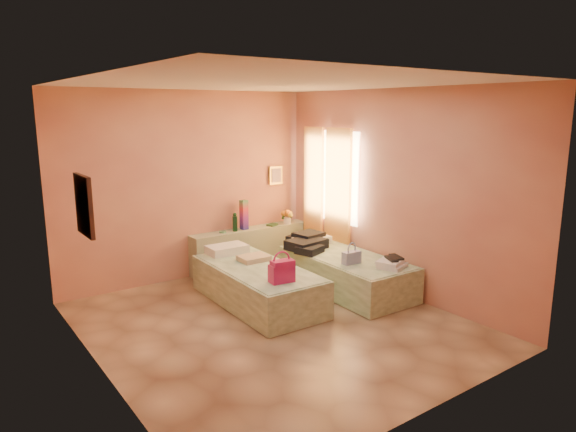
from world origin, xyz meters
name	(u,v)px	position (x,y,z in m)	size (l,w,h in m)	color
ground	(275,324)	(0.00, 0.00, 0.00)	(4.50, 4.50, 0.00)	tan
room_walls	(262,170)	(0.21, 0.57, 1.79)	(4.02, 4.51, 2.81)	tan
headboard_ledge	(251,248)	(0.98, 2.10, 0.33)	(2.05, 0.30, 0.65)	gray
bed_left	(257,285)	(0.20, 0.70, 0.25)	(0.90, 2.00, 0.50)	beige
bed_right	(346,273)	(1.50, 0.40, 0.25)	(0.90, 2.00, 0.50)	beige
water_bottle	(235,223)	(0.68, 2.07, 0.79)	(0.08, 0.08, 0.27)	#143821
rainbow_box	(244,215)	(0.86, 2.10, 0.88)	(0.10, 0.10, 0.47)	#B41659
small_dish	(223,232)	(0.46, 2.10, 0.66)	(0.11, 0.11, 0.03)	#4D8E64
green_book	(272,225)	(1.37, 2.05, 0.66)	(0.18, 0.13, 0.03)	#244326
flower_vase	(287,215)	(1.65, 2.02, 0.79)	(0.22, 0.22, 0.29)	silver
magenta_handbag	(282,271)	(0.12, 0.02, 0.64)	(0.29, 0.16, 0.27)	#B41659
khaki_garment	(254,258)	(0.33, 0.97, 0.53)	(0.39, 0.31, 0.07)	tan
clothes_pile	(309,242)	(1.32, 1.02, 0.59)	(0.60, 0.60, 0.18)	black
blue_handbag	(351,258)	(1.31, 0.09, 0.58)	(0.26, 0.11, 0.17)	#414E9D
towel_stack	(392,264)	(1.61, -0.36, 0.55)	(0.35, 0.30, 0.10)	silver
sandal_pair	(395,258)	(1.67, -0.34, 0.61)	(0.19, 0.26, 0.03)	black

